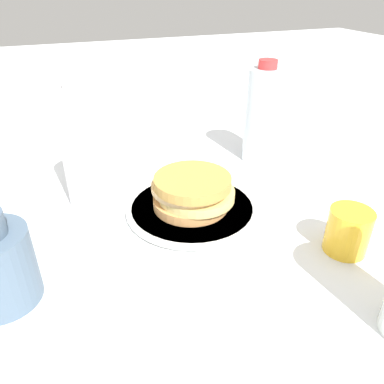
# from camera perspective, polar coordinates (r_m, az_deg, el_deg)

# --- Properties ---
(ground_plane) EXTENTS (4.00, 4.00, 0.00)m
(ground_plane) POSITION_cam_1_polar(r_m,az_deg,el_deg) (0.65, -1.61, -4.12)
(ground_plane) COLOR white
(plate) EXTENTS (0.23, 0.23, 0.01)m
(plate) POSITION_cam_1_polar(r_m,az_deg,el_deg) (0.66, -0.00, -2.46)
(plate) COLOR silver
(plate) RESTS_ON ground_plane
(pancake_stack) EXTENTS (0.14, 0.14, 0.06)m
(pancake_stack) POSITION_cam_1_polar(r_m,az_deg,el_deg) (0.64, 0.09, 0.09)
(pancake_stack) COLOR tan
(pancake_stack) RESTS_ON plate
(juice_glass) EXTENTS (0.06, 0.06, 0.07)m
(juice_glass) POSITION_cam_1_polar(r_m,az_deg,el_deg) (0.61, 22.69, -5.51)
(juice_glass) COLOR yellow
(juice_glass) RESTS_ON ground_plane
(water_bottle_near) EXTENTS (0.08, 0.08, 0.23)m
(water_bottle_near) POSITION_cam_1_polar(r_m,az_deg,el_deg) (0.67, -16.05, 6.31)
(water_bottle_near) COLOR white
(water_bottle_near) RESTS_ON ground_plane
(water_bottle_far) EXTENTS (0.08, 0.08, 0.22)m
(water_bottle_far) POSITION_cam_1_polar(r_m,az_deg,el_deg) (0.83, 10.74, 11.40)
(water_bottle_far) COLOR silver
(water_bottle_far) RESTS_ON ground_plane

